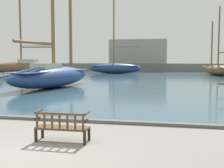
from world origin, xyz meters
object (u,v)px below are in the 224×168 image
park_bench (62,126)px  sailboat_mid_starboard (24,67)px  sailboat_centre_channel (115,68)px  sailboat_outer_port (218,69)px  sailboat_nearest_port (52,74)px

park_bench → sailboat_mid_starboard: 39.30m
park_bench → sailboat_centre_channel: sailboat_centre_channel is taller
park_bench → sailboat_outer_port: sailboat_outer_port is taller
park_bench → sailboat_mid_starboard: size_ratio=0.10×
sailboat_mid_starboard → sailboat_nearest_port: size_ratio=1.12×
sailboat_mid_starboard → sailboat_outer_port: 30.93m
park_bench → sailboat_mid_starboard: sailboat_mid_starboard is taller
park_bench → sailboat_centre_channel: (-6.14, 40.51, 0.65)m
sailboat_mid_starboard → sailboat_nearest_port: (13.16, -18.92, -0.12)m
park_bench → sailboat_nearest_port: (-6.81, 14.92, 0.76)m
park_bench → sailboat_nearest_port: size_ratio=0.12×
sailboat_centre_channel → sailboat_outer_port: (16.80, -2.36, -0.09)m
sailboat_mid_starboard → sailboat_outer_port: size_ratio=1.45×
sailboat_mid_starboard → sailboat_centre_channel: bearing=25.8°
sailboat_centre_channel → sailboat_outer_port: sailboat_centre_channel is taller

